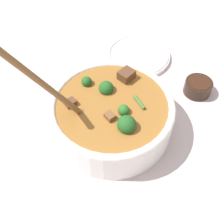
{
  "coord_description": "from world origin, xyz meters",
  "views": [
    {
      "loc": [
        0.39,
        0.05,
        0.55
      ],
      "look_at": [
        0.0,
        0.0,
        0.06
      ],
      "focal_mm": 45.0,
      "sensor_mm": 36.0,
      "label": 1
    }
  ],
  "objects": [
    {
      "name": "ground_plane",
      "position": [
        0.0,
        0.0,
        0.0
      ],
      "size": [
        4.0,
        4.0,
        0.0
      ],
      "primitive_type": "plane",
      "color": "silver"
    },
    {
      "name": "stew_bowl",
      "position": [
        0.0,
        -0.0,
        0.05
      ],
      "size": [
        0.28,
        0.31,
        0.29
      ],
      "color": "white",
      "rests_on": "ground_plane"
    },
    {
      "name": "condiment_bowl",
      "position": [
        -0.14,
        0.21,
        0.02
      ],
      "size": [
        0.07,
        0.07,
        0.04
      ],
      "color": "black",
      "rests_on": "ground_plane"
    },
    {
      "name": "empty_plate",
      "position": [
        -0.26,
        0.04,
        0.01
      ],
      "size": [
        0.19,
        0.19,
        0.02
      ],
      "color": "white",
      "rests_on": "ground_plane"
    }
  ]
}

